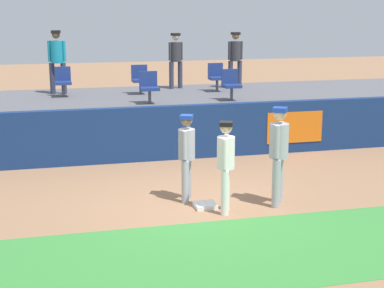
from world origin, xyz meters
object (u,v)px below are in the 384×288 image
object	(u,v)px
seat_front_center	(149,86)
spectator_capped	(235,56)
spectator_hooded	(176,57)
seat_back_center	(140,78)
first_base	(205,205)
player_fielder_home	(226,160)
player_runner_visitor	(187,151)
player_coach_visitor	(279,149)
seat_back_right	(216,76)
spectator_casual	(57,57)
seat_back_left	(63,80)
seat_front_right	(231,83)

from	to	relation	value
seat_front_center	spectator_capped	size ratio (longest dim) A/B	0.49
spectator_hooded	seat_back_center	bearing A→B (deg)	22.00
first_base	seat_back_center	xyz separation A→B (m)	(-0.05, 6.99, 1.61)
player_fielder_home	seat_back_center	size ratio (longest dim) A/B	2.01
player_runner_visitor	spectator_hooded	bearing A→B (deg)	-166.83
first_base	seat_back_center	bearing A→B (deg)	90.40
spectator_capped	player_coach_visitor	bearing A→B (deg)	72.88
seat_front_center	spectator_capped	bearing A→B (deg)	36.83
seat_back_right	first_base	bearing A→B (deg)	-107.98
seat_back_center	seat_front_center	bearing A→B (deg)	-91.83
seat_front_center	seat_back_right	xyz separation A→B (m)	(2.37, 1.80, -0.00)
seat_back_center	spectator_capped	distance (m)	3.17
seat_back_right	seat_back_center	bearing A→B (deg)	180.00
player_fielder_home	player_coach_visitor	distance (m)	1.10
spectator_hooded	spectator_casual	world-z (taller)	spectator_casual
player_coach_visitor	first_base	bearing A→B (deg)	-65.23
player_coach_visitor	spectator_casual	xyz separation A→B (m)	(-3.73, 7.76, 1.15)
seat_back_left	seat_back_right	bearing A→B (deg)	0.00
seat_back_left	spectator_capped	world-z (taller)	spectator_capped
seat_back_right	spectator_casual	size ratio (longest dim) A/B	0.46
spectator_capped	spectator_casual	xyz separation A→B (m)	(-5.39, 0.06, 0.06)
player_fielder_home	seat_front_center	size ratio (longest dim) A/B	2.01
player_fielder_home	spectator_casual	world-z (taller)	spectator_casual
player_runner_visitor	first_base	bearing A→B (deg)	48.82
seat_back_right	spectator_casual	bearing A→B (deg)	172.53
seat_front_center	spectator_hooded	distance (m)	3.08
player_coach_visitor	player_runner_visitor	bearing A→B (deg)	-81.06
player_fielder_home	seat_back_center	distance (m)	7.35
player_fielder_home	seat_back_left	xyz separation A→B (m)	(-2.54, 7.31, 0.67)
seat_front_center	first_base	bearing A→B (deg)	-88.83
seat_front_right	player_fielder_home	bearing A→B (deg)	-108.54
player_fielder_home	spectator_hooded	bearing A→B (deg)	-165.85
seat_back_center	seat_back_left	world-z (taller)	same
seat_back_right	seat_front_right	bearing A→B (deg)	-93.84
player_fielder_home	seat_back_left	bearing A→B (deg)	-140.29
spectator_casual	player_coach_visitor	bearing A→B (deg)	125.24
player_runner_visitor	player_coach_visitor	world-z (taller)	player_coach_visitor
seat_back_center	spectator_casual	world-z (taller)	spectator_casual
player_runner_visitor	spectator_hooded	xyz separation A→B (m)	(1.46, 7.41, 1.18)
player_runner_visitor	seat_front_center	distance (m)	4.73
seat_back_right	spectator_hooded	distance (m)	1.49
player_fielder_home	spectator_casual	bearing A→B (deg)	-140.87
seat_front_center	player_fielder_home	bearing A→B (deg)	-85.81
seat_back_right	spectator_hooded	world-z (taller)	spectator_hooded
seat_front_center	seat_back_right	bearing A→B (deg)	37.18
seat_back_right	player_coach_visitor	bearing A→B (deg)	-97.11
spectator_hooded	player_runner_visitor	bearing A→B (deg)	64.68
first_base	spectator_hooded	size ratio (longest dim) A/B	0.24
player_runner_visitor	seat_front_center	world-z (taller)	seat_front_center
spectator_hooded	spectator_casual	bearing A→B (deg)	-8.99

